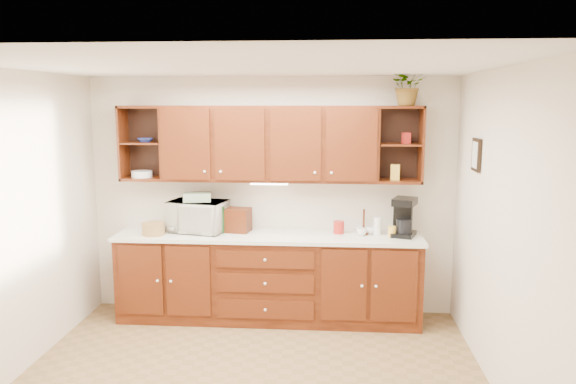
% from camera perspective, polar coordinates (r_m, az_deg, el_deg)
% --- Properties ---
extents(floor, '(4.00, 4.00, 0.00)m').
position_cam_1_polar(floor, '(4.96, -3.91, -18.89)').
color(floor, olive).
rests_on(floor, ground).
extents(ceiling, '(4.00, 4.00, 0.00)m').
position_cam_1_polar(ceiling, '(4.39, -4.29, 12.67)').
color(ceiling, white).
rests_on(ceiling, back_wall).
extents(back_wall, '(4.00, 0.00, 4.00)m').
position_cam_1_polar(back_wall, '(6.20, -1.71, -0.41)').
color(back_wall, beige).
rests_on(back_wall, floor).
extents(left_wall, '(0.00, 3.50, 3.50)m').
position_cam_1_polar(left_wall, '(5.18, -26.57, -3.29)').
color(left_wall, beige).
rests_on(left_wall, floor).
extents(right_wall, '(0.00, 3.50, 3.50)m').
position_cam_1_polar(right_wall, '(4.65, 21.17, -4.27)').
color(right_wall, beige).
rests_on(right_wall, floor).
extents(base_cabinets, '(3.20, 0.60, 0.90)m').
position_cam_1_polar(base_cabinets, '(6.11, -1.97, -8.76)').
color(base_cabinets, '#321105').
rests_on(base_cabinets, floor).
extents(countertop, '(3.24, 0.64, 0.04)m').
position_cam_1_polar(countertop, '(5.97, -2.01, -4.50)').
color(countertop, white).
rests_on(countertop, base_cabinets).
extents(upper_cabinets, '(3.20, 0.33, 0.80)m').
position_cam_1_polar(upper_cabinets, '(5.97, -1.81, 4.95)').
color(upper_cabinets, '#321105').
rests_on(upper_cabinets, back_wall).
extents(undercabinet_light, '(0.40, 0.05, 0.02)m').
position_cam_1_polar(undercabinet_light, '(5.96, -1.94, 0.86)').
color(undercabinet_light, white).
rests_on(undercabinet_light, upper_cabinets).
extents(framed_picture, '(0.03, 0.24, 0.30)m').
position_cam_1_polar(framed_picture, '(5.41, 18.60, 3.60)').
color(framed_picture, black).
rests_on(framed_picture, right_wall).
extents(wicker_basket, '(0.26, 0.26, 0.13)m').
position_cam_1_polar(wicker_basket, '(6.09, -13.52, -3.66)').
color(wicker_basket, olive).
rests_on(wicker_basket, countertop).
extents(microwave, '(0.67, 0.52, 0.33)m').
position_cam_1_polar(microwave, '(6.15, -9.17, -2.44)').
color(microwave, silver).
rests_on(microwave, countertop).
extents(towel_stack, '(0.33, 0.27, 0.09)m').
position_cam_1_polar(towel_stack, '(6.11, -9.22, -0.51)').
color(towel_stack, '#CCD061').
rests_on(towel_stack, microwave).
extents(wine_bottle, '(0.08, 0.08, 0.29)m').
position_cam_1_polar(wine_bottle, '(6.03, -6.75, -2.82)').
color(wine_bottle, black).
rests_on(wine_bottle, countertop).
extents(woven_tray, '(0.34, 0.12, 0.33)m').
position_cam_1_polar(woven_tray, '(6.31, -7.46, -3.57)').
color(woven_tray, olive).
rests_on(woven_tray, countertop).
extents(bread_box, '(0.39, 0.28, 0.25)m').
position_cam_1_polar(bread_box, '(6.10, -5.59, -2.83)').
color(bread_box, '#321105').
rests_on(bread_box, countertop).
extents(mug_tree, '(0.23, 0.24, 0.27)m').
position_cam_1_polar(mug_tree, '(6.02, 7.68, -3.87)').
color(mug_tree, '#321105').
rests_on(mug_tree, countertop).
extents(canister_red, '(0.12, 0.12, 0.13)m').
position_cam_1_polar(canister_red, '(6.01, 5.18, -3.60)').
color(canister_red, '#AC2019').
rests_on(canister_red, countertop).
extents(canister_white, '(0.10, 0.10, 0.18)m').
position_cam_1_polar(canister_white, '(6.00, 9.08, -3.45)').
color(canister_white, white).
rests_on(canister_white, countertop).
extents(canister_yellow, '(0.09, 0.09, 0.11)m').
position_cam_1_polar(canister_yellow, '(5.95, 10.52, -3.97)').
color(canister_yellow, gold).
rests_on(canister_yellow, countertop).
extents(coffee_maker, '(0.30, 0.34, 0.40)m').
position_cam_1_polar(coffee_maker, '(5.99, 11.69, -2.55)').
color(coffee_maker, black).
rests_on(coffee_maker, countertop).
extents(bowl_stack, '(0.22, 0.22, 0.04)m').
position_cam_1_polar(bowl_stack, '(6.25, -14.30, 5.13)').
color(bowl_stack, navy).
rests_on(bowl_stack, upper_cabinets).
extents(plate_stack, '(0.26, 0.26, 0.07)m').
position_cam_1_polar(plate_stack, '(6.29, -14.62, 1.78)').
color(plate_stack, white).
rests_on(plate_stack, upper_cabinets).
extents(pantry_box_yellow, '(0.10, 0.09, 0.16)m').
position_cam_1_polar(pantry_box_yellow, '(5.97, 10.85, 1.99)').
color(pantry_box_yellow, gold).
rests_on(pantry_box_yellow, upper_cabinets).
extents(pantry_box_red, '(0.09, 0.09, 0.11)m').
position_cam_1_polar(pantry_box_red, '(5.96, 11.92, 5.38)').
color(pantry_box_red, '#AC2019').
rests_on(pantry_box_red, upper_cabinets).
extents(potted_plant, '(0.44, 0.41, 0.41)m').
position_cam_1_polar(potted_plant, '(5.92, 12.12, 10.56)').
color(potted_plant, '#999999').
rests_on(potted_plant, upper_cabinets).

